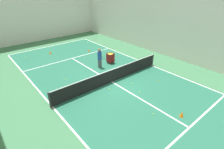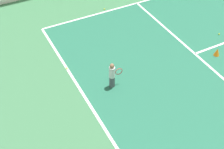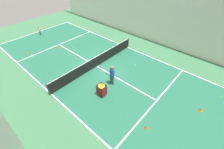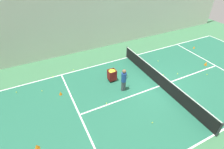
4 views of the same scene
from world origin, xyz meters
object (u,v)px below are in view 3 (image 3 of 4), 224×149
at_px(tennis_net, 96,61).
at_px(coach_at_net, 112,74).
at_px(ball_cart, 102,88).
at_px(training_cone_0, 59,47).
at_px(player_near_baseline, 39,30).
at_px(training_cone_1, 201,109).

distance_m(tennis_net, coach_at_net, 2.78).
height_order(coach_at_net, ball_cart, coach_at_net).
bearing_deg(tennis_net, coach_at_net, 72.58).
height_order(tennis_net, ball_cart, tennis_net).
xyz_separation_m(coach_at_net, training_cone_0, (-0.35, -8.04, -0.84)).
bearing_deg(player_near_baseline, ball_cart, -4.80).
distance_m(ball_cart, training_cone_1, 6.82).
bearing_deg(tennis_net, training_cone_0, -85.02).
relative_size(tennis_net, coach_at_net, 5.46).
bearing_deg(ball_cart, coach_at_net, -170.78).
distance_m(player_near_baseline, training_cone_0, 4.68).
bearing_deg(tennis_net, ball_cart, 52.33).
height_order(player_near_baseline, ball_cart, player_near_baseline).
distance_m(tennis_net, training_cone_0, 5.47).
height_order(player_near_baseline, training_cone_1, player_near_baseline).
bearing_deg(tennis_net, training_cone_1, 97.50).
xyz_separation_m(player_near_baseline, ball_cart, (2.08, 12.90, 0.04)).
bearing_deg(player_near_baseline, coach_at_net, 1.14).
distance_m(player_near_baseline, training_cone_1, 18.88).
distance_m(tennis_net, ball_cart, 3.58).
bearing_deg(player_near_baseline, training_cone_0, -0.18).
relative_size(coach_at_net, training_cone_1, 6.21).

